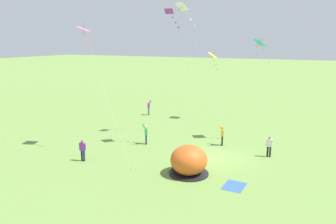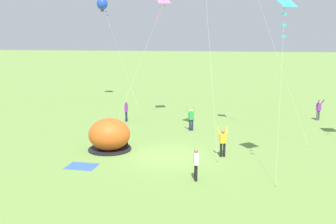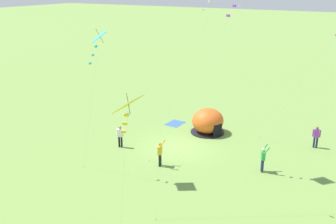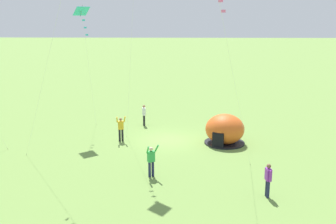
{
  "view_description": "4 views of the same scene",
  "coord_description": "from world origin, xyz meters",
  "px_view_note": "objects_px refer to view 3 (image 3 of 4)",
  "views": [
    {
      "loc": [
        -24.16,
        -7.31,
        9.22
      ],
      "look_at": [
        -0.69,
        3.84,
        3.55
      ],
      "focal_mm": 35.0,
      "sensor_mm": 36.0,
      "label": 1
    },
    {
      "loc": [
        3.78,
        -23.1,
        7.45
      ],
      "look_at": [
        -0.49,
        3.1,
        2.16
      ],
      "focal_mm": 42.0,
      "sensor_mm": 36.0,
      "label": 2
    },
    {
      "loc": [
        24.39,
        12.9,
        12.12
      ],
      "look_at": [
        3.84,
        1.28,
        4.2
      ],
      "focal_mm": 42.0,
      "sensor_mm": 36.0,
      "label": 3
    },
    {
      "loc": [
        -0.78,
        27.07,
        8.58
      ],
      "look_at": [
        -0.07,
        3.51,
        2.92
      ],
      "focal_mm": 42.0,
      "sensor_mm": 36.0,
      "label": 4
    }
  ],
  "objects_px": {
    "kite_yellow": "(128,108)",
    "kite_cyan": "(98,41)",
    "person_watching_sky": "(120,135)",
    "person_center_field": "(316,136)",
    "popup_tent": "(208,121)",
    "person_flying_kite": "(160,153)",
    "person_strolling": "(263,158)"
  },
  "relations": [
    {
      "from": "person_center_field",
      "to": "kite_cyan",
      "type": "xyz_separation_m",
      "value": [
        11.44,
        -11.11,
        7.82
      ]
    },
    {
      "from": "kite_yellow",
      "to": "person_center_field",
      "type": "bearing_deg",
      "value": 164.85
    },
    {
      "from": "popup_tent",
      "to": "person_watching_sky",
      "type": "bearing_deg",
      "value": -36.99
    },
    {
      "from": "person_flying_kite",
      "to": "person_watching_sky",
      "type": "height_order",
      "value": "person_flying_kite"
    },
    {
      "from": "person_watching_sky",
      "to": "kite_yellow",
      "type": "distance_m",
      "value": 14.69
    },
    {
      "from": "person_center_field",
      "to": "person_watching_sky",
      "type": "height_order",
      "value": "same"
    },
    {
      "from": "popup_tent",
      "to": "kite_cyan",
      "type": "relative_size",
      "value": 0.3
    },
    {
      "from": "popup_tent",
      "to": "person_strolling",
      "type": "bearing_deg",
      "value": 52.25
    },
    {
      "from": "person_flying_kite",
      "to": "person_center_field",
      "type": "xyz_separation_m",
      "value": [
        -8.49,
        8.71,
        -0.03
      ]
    },
    {
      "from": "person_flying_kite",
      "to": "person_strolling",
      "type": "relative_size",
      "value": 1.0
    },
    {
      "from": "popup_tent",
      "to": "person_flying_kite",
      "type": "height_order",
      "value": "popup_tent"
    },
    {
      "from": "person_center_field",
      "to": "kite_cyan",
      "type": "bearing_deg",
      "value": -44.16
    },
    {
      "from": "person_watching_sky",
      "to": "kite_yellow",
      "type": "relative_size",
      "value": 0.22
    },
    {
      "from": "popup_tent",
      "to": "kite_yellow",
      "type": "distance_m",
      "value": 17.98
    },
    {
      "from": "person_center_field",
      "to": "kite_cyan",
      "type": "height_order",
      "value": "kite_cyan"
    },
    {
      "from": "person_flying_kite",
      "to": "person_strolling",
      "type": "xyz_separation_m",
      "value": [
        -2.61,
        6.36,
        0.0
      ]
    },
    {
      "from": "person_watching_sky",
      "to": "kite_cyan",
      "type": "distance_m",
      "value": 9.08
    },
    {
      "from": "kite_yellow",
      "to": "kite_cyan",
      "type": "height_order",
      "value": "kite_cyan"
    },
    {
      "from": "person_strolling",
      "to": "kite_cyan",
      "type": "distance_m",
      "value": 12.97
    },
    {
      "from": "popup_tent",
      "to": "person_center_field",
      "type": "height_order",
      "value": "popup_tent"
    },
    {
      "from": "person_strolling",
      "to": "kite_yellow",
      "type": "distance_m",
      "value": 13.54
    },
    {
      "from": "kite_yellow",
      "to": "kite_cyan",
      "type": "xyz_separation_m",
      "value": [
        -6.14,
        -6.35,
        1.42
      ]
    },
    {
      "from": "popup_tent",
      "to": "kite_cyan",
      "type": "height_order",
      "value": "kite_cyan"
    },
    {
      "from": "person_strolling",
      "to": "kite_cyan",
      "type": "relative_size",
      "value": 0.2
    },
    {
      "from": "person_flying_kite",
      "to": "person_center_field",
      "type": "bearing_deg",
      "value": 134.25
    },
    {
      "from": "person_center_field",
      "to": "person_watching_sky",
      "type": "bearing_deg",
      "value": -60.89
    },
    {
      "from": "person_watching_sky",
      "to": "popup_tent",
      "type": "bearing_deg",
      "value": 143.01
    },
    {
      "from": "popup_tent",
      "to": "kite_yellow",
      "type": "relative_size",
      "value": 0.35
    },
    {
      "from": "person_watching_sky",
      "to": "kite_yellow",
      "type": "height_order",
      "value": "kite_yellow"
    },
    {
      "from": "popup_tent",
      "to": "person_strolling",
      "type": "relative_size",
      "value": 1.49
    },
    {
      "from": "person_flying_kite",
      "to": "kite_cyan",
      "type": "xyz_separation_m",
      "value": [
        2.95,
        -2.4,
        7.78
      ]
    },
    {
      "from": "kite_yellow",
      "to": "kite_cyan",
      "type": "distance_m",
      "value": 8.95
    }
  ]
}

